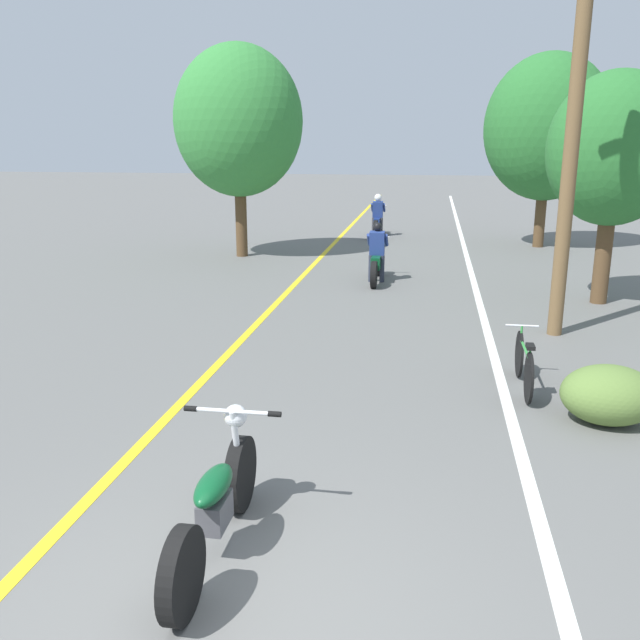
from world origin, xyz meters
The scene contains 12 objects.
ground_plane centered at (0.00, 0.00, 0.00)m, with size 120.00×120.00×0.00m, color #60605E.
lane_stripe_center centered at (-1.70, 12.83, 0.00)m, with size 0.14×48.00×0.01m, color yellow.
lane_stripe_edge centered at (2.36, 12.83, 0.00)m, with size 0.14×48.00×0.01m, color white.
utility_pole centered at (3.48, 7.87, 3.14)m, with size 1.10×0.24×6.10m.
roadside_tree_right_near centered at (4.74, 10.40, 3.01)m, with size 2.55×2.30×4.50m.
roadside_tree_right_far centered at (4.60, 17.84, 3.53)m, with size 3.70×3.33×5.67m.
roadside_tree_left centered at (-3.94, 14.72, 3.67)m, with size 3.51×3.16×5.70m.
roadside_bush centered at (3.45, 4.09, 0.35)m, with size 1.10×0.88×0.70m.
motorcycle_foreground centered at (-0.26, 0.88, 0.43)m, with size 0.84×2.15×1.03m.
motorcycle_rider_lead centered at (0.12, 11.79, 0.51)m, with size 0.50×2.08×1.37m.
motorcycle_rider_far centered at (-0.47, 19.32, 0.54)m, with size 0.50×2.18×1.43m.
bicycle_parked centered at (2.61, 5.08, 0.35)m, with size 0.44×1.65×0.76m.
Camera 1 is at (1.32, -3.72, 3.23)m, focal length 38.00 mm.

